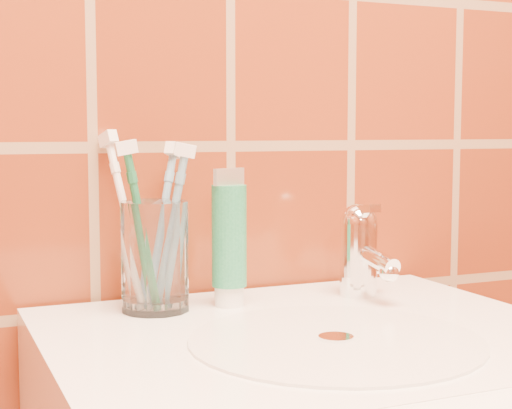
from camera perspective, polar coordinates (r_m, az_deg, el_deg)
name	(u,v)px	position (r m, az deg, el deg)	size (l,w,h in m)	color
glass_tumbler	(155,256)	(0.93, -7.36, -3.76)	(0.08, 0.08, 0.13)	white
toothpaste_tube	(229,242)	(0.95, -1.96, -2.74)	(0.05, 0.04, 0.17)	white
faucet	(360,247)	(1.01, 7.60, -3.09)	(0.05, 0.11, 0.12)	white
toothbrush_0	(142,229)	(0.91, -8.29, -1.77)	(0.06, 0.03, 0.21)	#1B6840
toothbrush_1	(128,221)	(0.95, -9.32, -1.21)	(0.05, 0.10, 0.22)	white
toothbrush_2	(171,228)	(0.94, -6.21, -1.69)	(0.06, 0.04, 0.20)	#699CBB
toothbrush_3	(161,226)	(0.96, -6.92, -1.55)	(0.07, 0.07, 0.20)	#6A99BC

